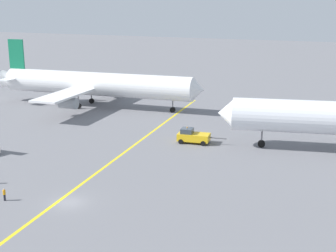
% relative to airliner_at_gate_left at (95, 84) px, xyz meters
% --- Properties ---
extents(ground_plane, '(600.00, 600.00, 0.00)m').
position_rel_airliner_at_gate_left_xyz_m(ground_plane, '(29.88, -51.13, -5.71)').
color(ground_plane, slate).
extents(taxiway_stripe, '(16.04, 119.05, 0.01)m').
position_rel_airliner_at_gate_left_xyz_m(taxiway_stripe, '(27.03, -41.13, -5.70)').
color(taxiway_stripe, yellow).
rests_on(taxiway_stripe, ground).
extents(airliner_at_gate_left, '(55.07, 41.51, 16.21)m').
position_rel_airliner_at_gate_left_xyz_m(airliner_at_gate_left, '(0.00, 0.00, 0.00)').
color(airliner_at_gate_left, white).
rests_on(airliner_at_gate_left, ground).
extents(pushback_tug, '(9.15, 3.98, 2.97)m').
position_rel_airliner_at_gate_left_xyz_m(pushback_tug, '(33.97, -19.08, -4.44)').
color(pushback_tug, gold).
rests_on(pushback_tug, ground).
extents(ground_crew_marshaller_foreground, '(0.36, 0.36, 1.67)m').
position_rel_airliner_at_gate_left_xyz_m(ground_crew_marshaller_foreground, '(21.90, -54.18, -4.84)').
color(ground_crew_marshaller_foreground, black).
rests_on(ground_crew_marshaller_foreground, ground).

